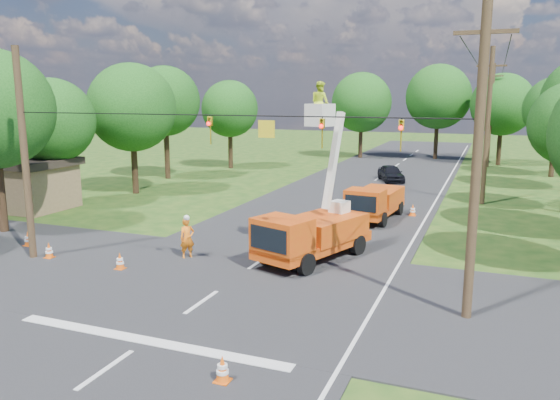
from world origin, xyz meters
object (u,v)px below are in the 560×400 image
at_px(tree_left_c, 52,121).
at_px(tree_left_d, 132,108).
at_px(pole_right_near, 477,159).
at_px(distant_car, 391,173).
at_px(traffic_cone_4, 49,250).
at_px(pole_right_far, 491,115).
at_px(tree_right_e, 557,109).
at_px(traffic_cone_5, 28,239).
at_px(shed, 26,183).
at_px(pole_right_mid, 487,125).
at_px(tree_far_a, 362,102).
at_px(traffic_cone_3, 120,261).
at_px(bucket_truck, 312,224).
at_px(tree_left_f, 230,109).
at_px(traffic_cone_1, 305,242).
at_px(traffic_cone_2, 344,227).
at_px(traffic_cone_0, 222,369).
at_px(pole_left, 25,155).
at_px(ground_worker, 187,238).
at_px(second_truck, 374,202).
at_px(traffic_cone_6, 413,210).
at_px(tree_far_c, 502,105).
at_px(tree_far_b, 438,97).
at_px(tree_left_e, 165,101).

relative_size(tree_left_c, tree_left_d, 0.87).
xyz_separation_m(pole_right_near, tree_left_d, (-23.50, 15.00, 1.02)).
bearing_deg(distant_car, traffic_cone_4, -134.68).
bearing_deg(pole_right_far, tree_right_e, -43.33).
bearing_deg(pole_right_near, tree_left_c, 160.20).
relative_size(traffic_cone_5, pole_right_far, 0.07).
bearing_deg(shed, pole_right_near, -16.80).
distance_m(pole_right_mid, tree_far_a, 26.69).
bearing_deg(shed, traffic_cone_3, -31.37).
distance_m(bucket_truck, tree_left_d, 20.70).
height_order(traffic_cone_5, tree_left_f, tree_left_f).
relative_size(traffic_cone_1, pole_right_far, 0.07).
bearing_deg(traffic_cone_5, traffic_cone_1, 18.68).
bearing_deg(pole_right_far, pole_right_mid, -90.00).
bearing_deg(traffic_cone_2, tree_left_d, 160.41).
bearing_deg(traffic_cone_0, pole_left, 153.01).
xyz_separation_m(ground_worker, pole_right_mid, (11.67, 17.58, 4.22)).
relative_size(second_truck, pole_right_mid, 0.56).
bearing_deg(tree_left_c, pole_right_mid, 23.75).
xyz_separation_m(traffic_cone_6, pole_right_near, (3.71, -14.56, 4.75)).
bearing_deg(traffic_cone_4, tree_left_c, 131.22).
bearing_deg(tree_left_f, pole_right_far, 23.23).
distance_m(bucket_truck, pole_right_mid, 17.58).
distance_m(traffic_cone_5, shed, 9.65).
height_order(traffic_cone_5, tree_left_c, tree_left_c).
height_order(pole_left, tree_far_c, tree_far_c).
relative_size(traffic_cone_1, tree_left_d, 0.08).
bearing_deg(bucket_truck, pole_right_mid, 87.34).
relative_size(tree_right_e, tree_far_a, 0.91).
bearing_deg(second_truck, tree_far_b, 95.38).
distance_m(traffic_cone_0, tree_far_c, 49.16).
bearing_deg(traffic_cone_0, traffic_cone_5, 151.47).
bearing_deg(tree_far_a, ground_worker, -87.42).
height_order(second_truck, tree_left_d, tree_left_d).
relative_size(bucket_truck, second_truck, 1.36).
bearing_deg(tree_left_c, tree_right_e, 40.63).
height_order(pole_right_far, tree_right_e, pole_right_far).
distance_m(traffic_cone_1, tree_left_f, 29.74).
bearing_deg(traffic_cone_6, pole_right_mid, 55.70).
relative_size(second_truck, traffic_cone_5, 7.85).
height_order(distant_car, tree_far_b, tree_far_b).
distance_m(bucket_truck, ground_worker, 5.46).
distance_m(traffic_cone_0, tree_left_e, 35.21).
xyz_separation_m(traffic_cone_0, tree_far_b, (-0.08, 51.41, 6.45)).
bearing_deg(shed, pole_right_mid, 24.36).
relative_size(traffic_cone_0, traffic_cone_3, 1.00).
distance_m(traffic_cone_6, shed, 23.74).
relative_size(ground_worker, tree_far_c, 0.19).
bearing_deg(traffic_cone_2, pole_right_mid, 59.99).
height_order(tree_left_f, tree_far_c, tree_far_c).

